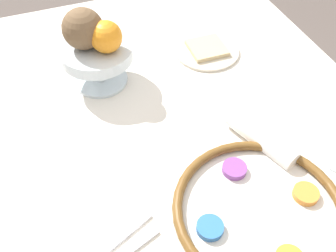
{
  "coord_description": "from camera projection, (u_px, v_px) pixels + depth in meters",
  "views": [
    {
      "loc": [
        -0.5,
        0.27,
        1.38
      ],
      "look_at": [
        0.05,
        0.06,
        0.74
      ],
      "focal_mm": 42.0,
      "sensor_mm": 36.0,
      "label": 1
    }
  ],
  "objects": [
    {
      "name": "bread_plate",
      "position": [
        207.0,
        50.0,
        1.11
      ],
      "size": [
        0.18,
        0.18,
        0.02
      ],
      "color": "beige",
      "rests_on": "dining_table"
    },
    {
      "name": "orange_fruit",
      "position": [
        106.0,
        37.0,
        0.91
      ],
      "size": [
        0.08,
        0.08,
        0.08
      ],
      "color": "orange",
      "rests_on": "fruit_stand"
    },
    {
      "name": "coconut",
      "position": [
        83.0,
        29.0,
        0.92
      ],
      "size": [
        0.1,
        0.1,
        0.1
      ],
      "color": "brown",
      "rests_on": "fruit_stand"
    },
    {
      "name": "dining_table",
      "position": [
        194.0,
        222.0,
        1.14
      ],
      "size": [
        1.4,
        0.93,
        0.7
      ],
      "color": "silver",
      "rests_on": "ground_plane"
    },
    {
      "name": "napkin_roll",
      "position": [
        262.0,
        139.0,
        0.87
      ],
      "size": [
        0.18,
        0.1,
        0.04
      ],
      "color": "white",
      "rests_on": "dining_table"
    },
    {
      "name": "fork_right",
      "position": [
        109.0,
        246.0,
        0.72
      ],
      "size": [
        0.1,
        0.19,
        0.01
      ],
      "color": "silver",
      "rests_on": "dining_table"
    },
    {
      "name": "fruit_stand",
      "position": [
        97.0,
        57.0,
        0.97
      ],
      "size": [
        0.18,
        0.18,
        0.11
      ],
      "color": "silver",
      "rests_on": "dining_table"
    },
    {
      "name": "seder_plate",
      "position": [
        259.0,
        211.0,
        0.75
      ],
      "size": [
        0.34,
        0.34,
        0.03
      ],
      "color": "silver",
      "rests_on": "dining_table"
    }
  ]
}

